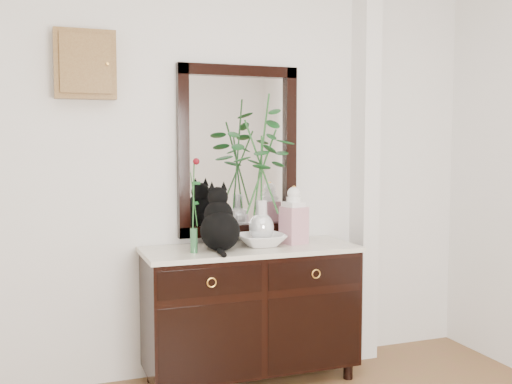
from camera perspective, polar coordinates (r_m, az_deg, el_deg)
name	(u,v)px	position (r m, az deg, el deg)	size (l,w,h in m)	color
wall_back	(223,165)	(3.88, -3.17, 2.57)	(3.60, 0.04, 2.70)	white
pilaster	(365,164)	(4.21, 10.32, 2.66)	(0.12, 0.20, 2.70)	white
sideboard	(251,306)	(3.81, -0.53, -10.84)	(1.33, 0.52, 0.82)	black
wall_mirror	(238,151)	(3.89, -1.70, 3.90)	(0.80, 0.06, 1.10)	black
key_cabinet	(85,65)	(3.71, -15.97, 11.59)	(0.35, 0.10, 0.40)	brown
cat	(220,218)	(3.60, -3.45, -2.49)	(0.27, 0.33, 0.39)	black
lotus_bowl	(261,240)	(3.75, 0.52, -4.60)	(0.30, 0.30, 0.07)	silver
vase_branches	(261,168)	(3.71, 0.52, 2.32)	(0.45, 0.45, 0.94)	silver
bud_vase_rose	(194,205)	(3.51, -5.97, -1.23)	(0.07, 0.07, 0.57)	#2E6039
ginger_jar	(294,214)	(3.84, 3.63, -2.13)	(0.14, 0.14, 0.38)	white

